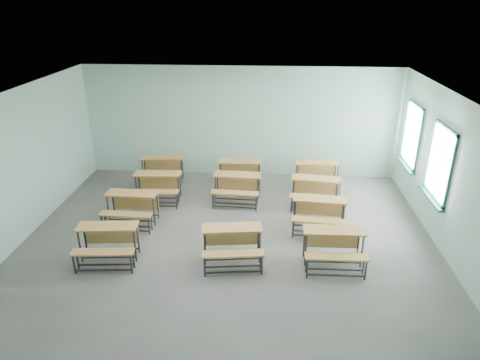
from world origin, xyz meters
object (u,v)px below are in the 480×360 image
object	(u,v)px
desk_unit_r2c0	(157,183)
desk_unit_r0c1	(232,240)
desk_unit_r1c0	(131,204)
desk_unit_r1c2	(319,210)
desk_unit_r2c2	(315,188)
desk_unit_r3c0	(162,166)
desk_unit_r0c0	(107,239)
desk_unit_r0c2	(334,243)
desk_unit_r2c1	(237,184)
desk_unit_r3c1	(240,170)
desk_unit_r3c2	(318,171)

from	to	relation	value
desk_unit_r2c0	desk_unit_r0c1	bearing A→B (deg)	-53.56
desk_unit_r1c0	desk_unit_r1c2	world-z (taller)	same
desk_unit_r2c2	desk_unit_r3c0	distance (m)	4.39
desk_unit_r2c0	desk_unit_r2c2	xyz separation A→B (m)	(4.04, -0.04, 0.00)
desk_unit_r0c0	desk_unit_r1c0	bearing A→B (deg)	84.83
desk_unit_r0c1	desk_unit_r0c2	distance (m)	2.00
desk_unit_r1c0	desk_unit_r2c1	distance (m)	2.70
desk_unit_r1c0	desk_unit_r3c1	distance (m)	3.29
desk_unit_r3c1	desk_unit_r2c0	bearing A→B (deg)	-156.09
desk_unit_r2c0	desk_unit_r3c0	distance (m)	1.20
desk_unit_r2c1	desk_unit_r0c0	bearing A→B (deg)	-126.77
desk_unit_r0c1	desk_unit_r0c2	bearing A→B (deg)	-6.33
desk_unit_r3c0	desk_unit_r3c1	xyz separation A→B (m)	(2.23, -0.13, 0.00)
desk_unit_r1c2	desk_unit_r3c0	distance (m)	4.84
desk_unit_r0c0	desk_unit_r2c2	distance (m)	5.15
desk_unit_r1c0	desk_unit_r2c2	distance (m)	4.52
desk_unit_r0c2	desk_unit_r2c0	bearing A→B (deg)	146.50
desk_unit_r0c2	desk_unit_r1c2	xyz separation A→B (m)	(-0.15, 1.40, 0.00)
desk_unit_r0c0	desk_unit_r2c0	bearing A→B (deg)	78.50
desk_unit_r0c1	desk_unit_r3c2	bearing A→B (deg)	54.18
desk_unit_r0c0	desk_unit_r2c2	bearing A→B (deg)	27.14
desk_unit_r1c2	desk_unit_r3c1	world-z (taller)	same
desk_unit_r0c1	desk_unit_r2c1	xyz separation A→B (m)	(-0.13, 2.74, 0.00)
desk_unit_r0c1	desk_unit_r1c0	world-z (taller)	same
desk_unit_r2c0	desk_unit_r3c1	xyz separation A→B (m)	(2.06, 1.06, 0.00)
desk_unit_r0c2	desk_unit_r3c1	distance (m)	4.25
desk_unit_r0c0	desk_unit_r3c0	distance (m)	3.97
desk_unit_r3c1	desk_unit_r1c0	bearing A→B (deg)	-139.31
desk_unit_r3c0	desk_unit_r1c0	bearing A→B (deg)	-98.72
desk_unit_r2c2	desk_unit_r3c0	world-z (taller)	same
desk_unit_r0c0	desk_unit_r1c0	distance (m)	1.55
desk_unit_r0c1	desk_unit_r1c0	bearing A→B (deg)	142.68
desk_unit_r3c0	desk_unit_r3c1	world-z (taller)	same
desk_unit_r1c2	desk_unit_r2c2	bearing A→B (deg)	95.25
desk_unit_r2c0	desk_unit_r3c2	distance (m)	4.36
desk_unit_r0c1	desk_unit_r3c0	world-z (taller)	same
desk_unit_r0c1	desk_unit_r3c0	bearing A→B (deg)	113.93
desk_unit_r0c0	desk_unit_r1c0	size ratio (longest dim) A/B	1.03
desk_unit_r0c1	desk_unit_r0c2	size ratio (longest dim) A/B	1.06
desk_unit_r1c2	desk_unit_r1c0	bearing A→B (deg)	-173.88
desk_unit_r0c0	desk_unit_r0c2	size ratio (longest dim) A/B	1.04
desk_unit_r2c2	desk_unit_r3c2	distance (m)	1.15
desk_unit_r0c1	desk_unit_r1c2	size ratio (longest dim) A/B	1.01
desk_unit_r0c0	desk_unit_r1c2	size ratio (longest dim) A/B	0.99
desk_unit_r0c2	desk_unit_r2c2	xyz separation A→B (m)	(-0.14, 2.59, 0.00)
desk_unit_r0c0	desk_unit_r2c1	xyz separation A→B (m)	(2.37, 2.86, 0.00)
desk_unit_r0c2	desk_unit_r3c0	size ratio (longest dim) A/B	0.96
desk_unit_r1c0	desk_unit_r2c1	size ratio (longest dim) A/B	0.99
desk_unit_r1c0	desk_unit_r1c2	xyz separation A→B (m)	(4.34, 0.00, 0.00)
desk_unit_r0c2	desk_unit_r3c2	xyz separation A→B (m)	(0.04, 3.73, 0.00)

